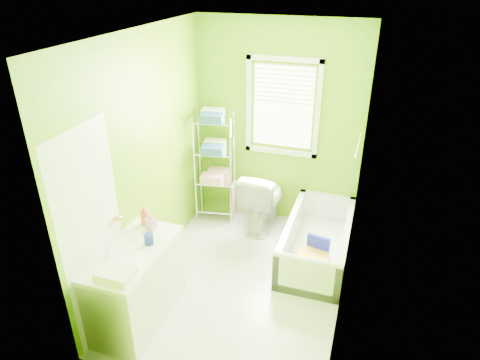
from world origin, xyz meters
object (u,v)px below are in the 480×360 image
(toilet, at_px, (263,199))
(vanity, at_px, (136,283))
(bathtub, at_px, (316,246))
(wire_shelf_unit, at_px, (215,156))

(toilet, relative_size, vanity, 0.77)
(bathtub, bearing_deg, wire_shelf_unit, 160.66)
(bathtub, height_order, toilet, toilet)
(bathtub, height_order, vanity, vanity)
(vanity, bearing_deg, wire_shelf_unit, 88.69)
(toilet, xyz_separation_m, wire_shelf_unit, (-0.66, 0.03, 0.50))
(toilet, height_order, wire_shelf_unit, wire_shelf_unit)
(vanity, distance_m, wire_shelf_unit, 2.06)
(vanity, xyz_separation_m, wire_shelf_unit, (0.05, 2.00, 0.48))
(toilet, bearing_deg, wire_shelf_unit, 0.91)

